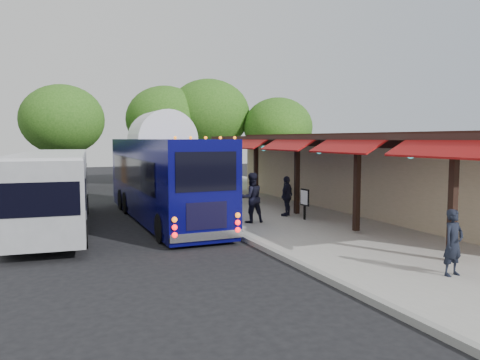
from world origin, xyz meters
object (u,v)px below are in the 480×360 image
coach_bus (162,174)px  city_bus (54,187)px  ped_b (251,198)px  sign_board (305,199)px  ped_c (287,196)px  ped_d (222,181)px  ped_a (453,243)px

coach_bus → city_bus: (-4.17, -0.26, -0.35)m
ped_b → sign_board: (2.20, -0.27, -0.13)m
coach_bus → ped_b: (2.77, -2.76, -0.81)m
ped_c → sign_board: bearing=61.8°
city_bus → ped_b: 7.39m
coach_bus → sign_board: coach_bus is taller
ped_b → ped_c: (2.00, 0.82, -0.13)m
coach_bus → ped_d: (4.85, 5.80, -0.93)m
coach_bus → ped_d: size_ratio=6.70×
ped_c → ped_b: bearing=-15.7°
ped_a → city_bus: bearing=121.9°
ped_b → ped_d: ped_b is taller
city_bus → ped_c: bearing=-5.1°
ped_a → ped_b: bearing=93.7°
coach_bus → city_bus: size_ratio=1.04×
city_bus → sign_board: 9.57m
ped_c → coach_bus: bearing=-60.1°
ped_a → ped_c: (0.59, 9.04, 0.05)m
coach_bus → city_bus: coach_bus is taller
coach_bus → ped_d: 7.62m
ped_a → ped_d: bearing=81.6°
ped_b → sign_board: 2.22m
ped_a → ped_c: 9.05m
ped_a → ped_d: (0.66, 16.77, 0.05)m
city_bus → ped_d: size_ratio=6.43×
city_bus → ped_a: (8.35, -10.71, -0.64)m
ped_d → coach_bus: bearing=58.0°
ped_b → sign_board: ped_b is taller
coach_bus → ped_b: 3.99m
ped_b → city_bus: bearing=-17.8°
coach_bus → ped_d: coach_bus is taller
ped_a → ped_d: size_ratio=0.94×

